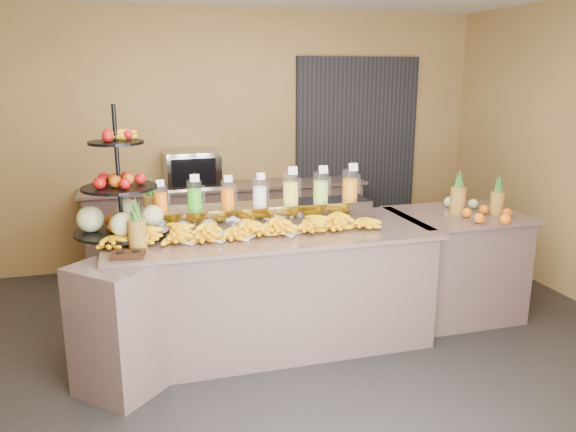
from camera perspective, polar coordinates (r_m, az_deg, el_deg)
name	(u,v)px	position (r m, az deg, el deg)	size (l,w,h in m)	color
ground	(282,359)	(4.40, -0.61, -14.30)	(6.00, 6.00, 0.00)	black
room_envelope	(278,102)	(4.68, -1.02, 11.47)	(6.04, 5.02, 2.82)	olive
buffet_counter	(259,291)	(4.40, -2.99, -7.58)	(2.75, 1.25, 0.93)	gray
right_counter	(455,264)	(5.20, 16.57, -4.68)	(1.08, 0.88, 0.93)	gray
back_ledge	(228,225)	(6.28, -6.07, -0.97)	(3.10, 0.55, 0.93)	gray
pitcher_tray	(260,213)	(4.55, -2.88, 0.30)	(1.85, 0.30, 0.15)	gray
juice_pitcher_orange_a	(161,199)	(4.41, -12.82, 1.66)	(0.11, 0.11, 0.26)	silver
juice_pitcher_green	(195,196)	(4.43, -9.47, 2.01)	(0.12, 0.12, 0.29)	silver
juice_pitcher_orange_b	(228,195)	(4.47, -6.15, 2.14)	(0.11, 0.11, 0.27)	silver
juice_pitcher_milk	(260,193)	(4.52, -2.90, 2.37)	(0.11, 0.12, 0.28)	silver
juice_pitcher_lemon	(291,189)	(4.58, 0.27, 2.71)	(0.13, 0.13, 0.32)	silver
juice_pitcher_lime	(321,188)	(4.66, 3.35, 2.87)	(0.13, 0.13, 0.31)	silver
juice_pitcher_orange_c	(350,186)	(4.75, 6.31, 3.06)	(0.13, 0.14, 0.32)	silver
banana_heap	(245,226)	(4.17, -4.42, -0.98)	(2.13, 0.19, 0.18)	yellow
fruit_stand	(128,205)	(4.25, -15.98, 1.09)	(0.72, 0.72, 0.97)	black
condiment_caddy	(128,254)	(3.85, -15.91, -3.78)	(0.21, 0.15, 0.03)	black
pineapple_left_a	(137,231)	(3.95, -15.08, -1.45)	(0.12, 0.12, 0.37)	brown
pineapple_left_b	(152,207)	(4.57, -13.68, 0.91)	(0.13, 0.13, 0.40)	brown
right_fruit_pile	(482,208)	(4.99, 19.11, 0.74)	(0.44, 0.42, 0.23)	brown
oven_warmer	(192,169)	(6.09, -9.76, 4.72)	(0.57, 0.40, 0.38)	gray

